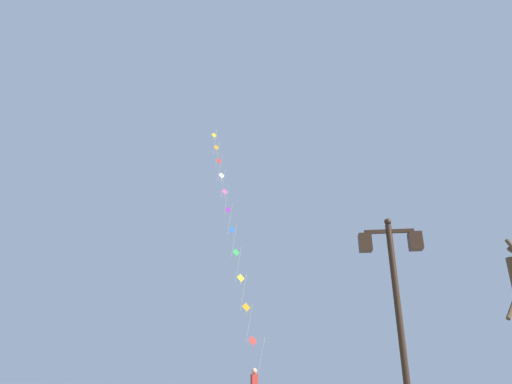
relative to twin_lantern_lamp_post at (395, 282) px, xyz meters
name	(u,v)px	position (x,y,z in m)	size (l,w,h in m)	color
twin_lantern_lamp_post	(395,282)	(0.00, 0.00, 0.00)	(1.38, 0.28, 4.74)	black
kite_train	(230,220)	(-6.74, 16.87, 7.47)	(5.57, 11.72, 20.50)	brown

